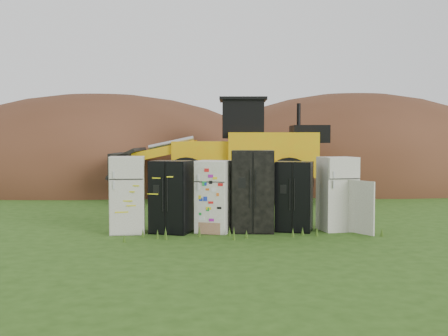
# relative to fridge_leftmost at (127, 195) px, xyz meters

# --- Properties ---
(ground) EXTENTS (120.00, 120.00, 0.00)m
(ground) POSITION_rel_fridge_leftmost_xyz_m (2.56, -0.02, -0.88)
(ground) COLOR #284913
(ground) RESTS_ON ground
(fridge_leftmost) EXTENTS (0.80, 0.77, 1.75)m
(fridge_leftmost) POSITION_rel_fridge_leftmost_xyz_m (0.00, 0.00, 0.00)
(fridge_leftmost) COLOR silver
(fridge_leftmost) RESTS_ON ground
(fridge_black_side) EXTENTS (1.05, 0.94, 1.65)m
(fridge_black_side) POSITION_rel_fridge_leftmost_xyz_m (1.00, -0.05, -0.05)
(fridge_black_side) COLOR black
(fridge_black_side) RESTS_ON ground
(fridge_sticker) EXTENTS (0.92, 0.89, 1.65)m
(fridge_sticker) POSITION_rel_fridge_leftmost_xyz_m (1.97, -0.04, -0.05)
(fridge_sticker) COLOR white
(fridge_sticker) RESTS_ON ground
(fridge_dark_mid) EXTENTS (1.05, 0.90, 1.88)m
(fridge_dark_mid) POSITION_rel_fridge_leftmost_xyz_m (2.88, -0.03, 0.07)
(fridge_dark_mid) COLOR black
(fridge_dark_mid) RESTS_ON ground
(fridge_black_right) EXTENTS (0.99, 0.91, 1.62)m
(fridge_black_right) POSITION_rel_fridge_leftmost_xyz_m (3.85, -0.01, -0.06)
(fridge_black_right) COLOR black
(fridge_black_right) RESTS_ON ground
(fridge_open_door) EXTENTS (0.89, 0.84, 1.73)m
(fridge_open_door) POSITION_rel_fridge_leftmost_xyz_m (4.89, 0.02, -0.01)
(fridge_open_door) COLOR silver
(fridge_open_door) RESTS_ON ground
(wheel_loader) EXTENTS (7.56, 3.59, 3.55)m
(wheel_loader) POSITION_rel_fridge_leftmost_xyz_m (2.45, 6.49, 0.90)
(wheel_loader) COLOR gold
(wheel_loader) RESTS_ON ground
(dirt_mound_right) EXTENTS (16.24, 11.91, 8.48)m
(dirt_mound_right) POSITION_rel_fridge_leftmost_xyz_m (9.17, 12.51, -0.88)
(dirt_mound_right) COLOR #452616
(dirt_mound_right) RESTS_ON ground
(dirt_mound_left) EXTENTS (18.23, 13.67, 8.48)m
(dirt_mound_left) POSITION_rel_fridge_leftmost_xyz_m (-2.54, 13.84, -0.88)
(dirt_mound_left) COLOR #452616
(dirt_mound_left) RESTS_ON ground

